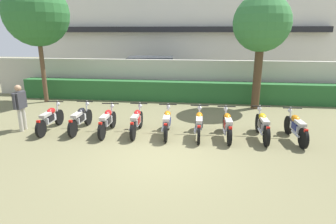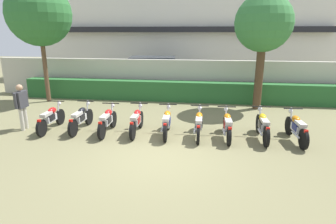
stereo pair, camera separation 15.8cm
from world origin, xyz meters
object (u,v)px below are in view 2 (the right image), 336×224
motorcycle_in_row_2 (107,121)px  motorcycle_in_row_4 (167,122)px  parked_car (155,73)px  tree_far_side (264,24)px  motorcycle_in_row_7 (263,126)px  motorcycle_in_row_8 (297,128)px  tree_near_inspector (39,14)px  inspector_person (21,103)px  motorcycle_in_row_5 (199,124)px  motorcycle_in_row_0 (51,118)px  motorcycle_in_row_3 (137,121)px  motorcycle_in_row_6 (227,125)px  motorcycle_in_row_1 (81,118)px

motorcycle_in_row_2 → motorcycle_in_row_4: (2.02, 0.09, 0.01)m
parked_car → tree_far_side: (5.41, -4.23, 2.70)m
motorcycle_in_row_7 → parked_car: bearing=30.6°
tree_far_side → motorcycle_in_row_8: bearing=-81.5°
tree_near_inspector → inspector_person: bearing=-70.5°
motorcycle_in_row_4 → motorcycle_in_row_5: bearing=-94.0°
tree_near_inspector → motorcycle_in_row_5: (7.56, -3.94, -3.67)m
tree_far_side → motorcycle_in_row_2: size_ratio=2.70×
tree_near_inspector → motorcycle_in_row_0: (2.42, -3.99, -3.68)m
parked_car → tree_near_inspector: (-4.59, -4.26, 3.18)m
motorcycle_in_row_0 → motorcycle_in_row_2: (2.06, -0.02, 0.00)m
inspector_person → tree_far_side: bearing=25.6°
motorcycle_in_row_3 → motorcycle_in_row_8: bearing=-92.0°
motorcycle_in_row_2 → motorcycle_in_row_7: bearing=-89.8°
motorcycle_in_row_3 → motorcycle_in_row_4: 1.03m
parked_car → motorcycle_in_row_4: (1.91, -8.19, -0.49)m
tree_far_side → motorcycle_in_row_3: tree_far_side is taller
inspector_person → motorcycle_in_row_0: bearing=4.7°
tree_far_side → motorcycle_in_row_0: tree_far_side is taller
motorcycle_in_row_5 → inspector_person: inspector_person is taller
motorcycle_in_row_6 → motorcycle_in_row_7: (1.11, 0.06, 0.02)m
motorcycle_in_row_2 → inspector_person: inspector_person is taller
motorcycle_in_row_2 → motorcycle_in_row_4: size_ratio=0.99×
parked_car → motorcycle_in_row_3: bearing=-90.5°
parked_car → motorcycle_in_row_0: bearing=-111.4°
motorcycle_in_row_2 → parked_car: bearing=-2.2°
motorcycle_in_row_1 → motorcycle_in_row_4: bearing=-91.5°
tree_far_side → motorcycle_in_row_3: (-4.53, -3.94, -3.19)m
motorcycle_in_row_1 → motorcycle_in_row_5: (4.09, -0.07, 0.00)m
parked_car → inspector_person: parked_car is taller
tree_far_side → motorcycle_in_row_2: bearing=-143.8°
tree_near_inspector → motorcycle_in_row_3: tree_near_inspector is taller
motorcycle_in_row_0 → motorcycle_in_row_6: bearing=-91.4°
motorcycle_in_row_0 → motorcycle_in_row_8: motorcycle_in_row_8 is taller
motorcycle_in_row_3 → motorcycle_in_row_7: motorcycle_in_row_7 is taller
parked_car → motorcycle_in_row_8: size_ratio=2.50×
motorcycle_in_row_5 → motorcycle_in_row_6: size_ratio=1.01×
motorcycle_in_row_3 → motorcycle_in_row_6: size_ratio=1.00×
motorcycle_in_row_0 → inspector_person: bearing=92.7°
motorcycle_in_row_3 → motorcycle_in_row_4: bearing=-92.8°
tree_near_inspector → motorcycle_in_row_1: tree_near_inspector is taller
motorcycle_in_row_0 → motorcycle_in_row_5: size_ratio=1.02×
motorcycle_in_row_0 → tree_far_side: bearing=-64.1°
tree_near_inspector → motorcycle_in_row_3: 7.66m
motorcycle_in_row_5 → motorcycle_in_row_8: (3.03, 0.01, 0.01)m
motorcycle_in_row_1 → motorcycle_in_row_6: motorcycle_in_row_1 is taller
motorcycle_in_row_0 → motorcycle_in_row_3: size_ratio=1.02×
motorcycle_in_row_1 → tree_far_side: bearing=-59.6°
motorcycle_in_row_0 → motorcycle_in_row_7: (7.16, 0.12, 0.02)m
motorcycle_in_row_2 → tree_far_side: bearing=-55.2°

